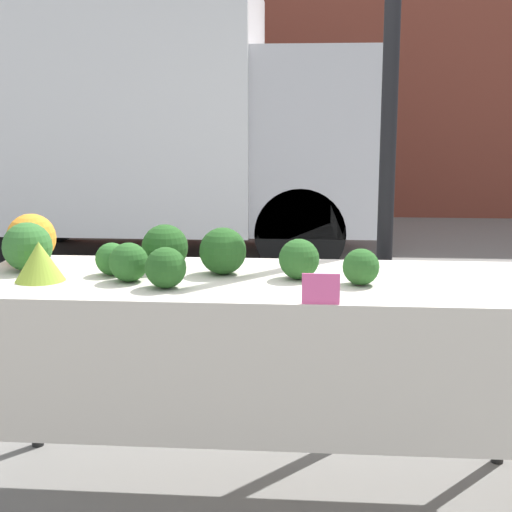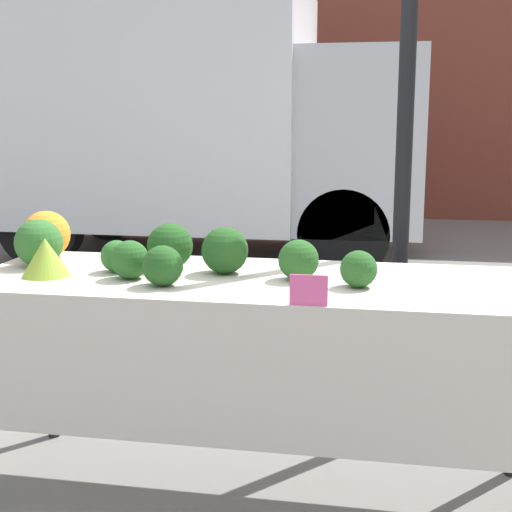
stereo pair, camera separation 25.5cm
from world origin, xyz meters
name	(u,v)px [view 2 (the right image)]	position (x,y,z in m)	size (l,w,h in m)	color
ground_plane	(256,491)	(0.00, 0.00, 0.00)	(40.00, 40.00, 0.00)	gray
building_facade	(360,8)	(0.00, 8.22, 2.96)	(16.00, 0.60, 5.92)	brown
tent_pole	(404,155)	(0.52, 0.64, 1.25)	(0.07, 0.07, 2.49)	black
parked_truck	(192,117)	(-1.51, 4.65, 1.42)	(4.26, 2.10, 2.67)	white
market_table	(253,312)	(0.00, -0.06, 0.73)	(2.08, 0.74, 0.84)	beige
orange_cauliflower	(46,234)	(-0.92, 0.22, 0.93)	(0.19, 0.19, 0.19)	orange
romanesco_head	(46,257)	(-0.76, -0.11, 0.91)	(0.18, 0.18, 0.14)	#93B238
broccoli_head_0	(117,256)	(-0.53, 0.01, 0.89)	(0.12, 0.12, 0.12)	#2D6628
broccoli_head_1	(225,250)	(-0.13, 0.05, 0.92)	(0.17, 0.17, 0.17)	#23511E
broccoli_head_2	(299,260)	(0.15, -0.01, 0.91)	(0.14, 0.14, 0.14)	#285B23
broccoli_head_3	(39,243)	(-0.86, 0.05, 0.93)	(0.18, 0.18, 0.18)	#336B2D
broccoli_head_4	(130,260)	(-0.44, -0.09, 0.90)	(0.14, 0.14, 0.14)	#285B23
broccoli_head_5	(170,246)	(-0.35, 0.11, 0.92)	(0.17, 0.17, 0.17)	#23511E
broccoli_head_6	(163,266)	(-0.29, -0.18, 0.91)	(0.14, 0.14, 0.14)	#23511E
broccoli_head_7	(359,269)	(0.37, -0.08, 0.90)	(0.13, 0.13, 0.13)	#285B23
price_sign	(309,290)	(0.23, -0.36, 0.88)	(0.12, 0.01, 0.10)	#F45B9E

